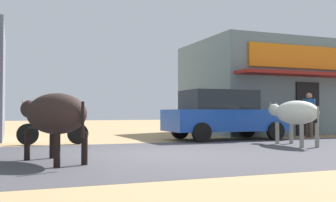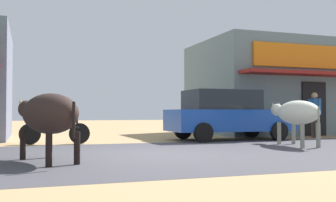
# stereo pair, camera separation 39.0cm
# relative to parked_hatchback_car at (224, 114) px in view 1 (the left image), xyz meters

# --- Properties ---
(ground) EXTENTS (80.00, 80.00, 0.00)m
(ground) POSITION_rel_parked_hatchback_car_xyz_m (-3.87, -3.71, -0.84)
(ground) COLOR tan
(asphalt_road) EXTENTS (72.00, 6.47, 0.00)m
(asphalt_road) POSITION_rel_parked_hatchback_car_xyz_m (-3.87, -3.71, -0.84)
(asphalt_road) COLOR #46444A
(asphalt_road) RESTS_ON ground
(storefront_right_club) EXTENTS (7.51, 5.88, 3.96)m
(storefront_right_club) POSITION_rel_parked_hatchback_car_xyz_m (4.57, 3.46, 1.14)
(storefront_right_club) COLOR slate
(storefront_right_club) RESTS_ON ground
(parked_hatchback_car) EXTENTS (4.12, 1.89, 1.64)m
(parked_hatchback_car) POSITION_rel_parked_hatchback_car_xyz_m (0.00, 0.00, 0.00)
(parked_hatchback_car) COLOR #1945A7
(parked_hatchback_car) RESTS_ON ground
(parked_motorcycle) EXTENTS (1.96, 0.30, 1.05)m
(parked_motorcycle) POSITION_rel_parked_hatchback_car_xyz_m (-5.50, -0.08, -0.38)
(parked_motorcycle) COLOR black
(parked_motorcycle) RESTS_ON ground
(cow_near_brown) EXTENTS (1.33, 2.60, 1.26)m
(cow_near_brown) POSITION_rel_parked_hatchback_car_xyz_m (-5.93, -4.31, 0.03)
(cow_near_brown) COLOR #2E211E
(cow_near_brown) RESTS_ON ground
(cow_far_dark) EXTENTS (0.93, 2.61, 1.23)m
(cow_far_dark) POSITION_rel_parked_hatchback_car_xyz_m (0.65, -2.80, 0.05)
(cow_far_dark) COLOR silver
(cow_far_dark) RESTS_ON ground
(pedestrian_by_shop) EXTENTS (0.45, 0.61, 1.63)m
(pedestrian_by_shop) POSITION_rel_parked_hatchback_car_xyz_m (3.51, -0.02, 0.11)
(pedestrian_by_shop) COLOR brown
(pedestrian_by_shop) RESTS_ON ground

